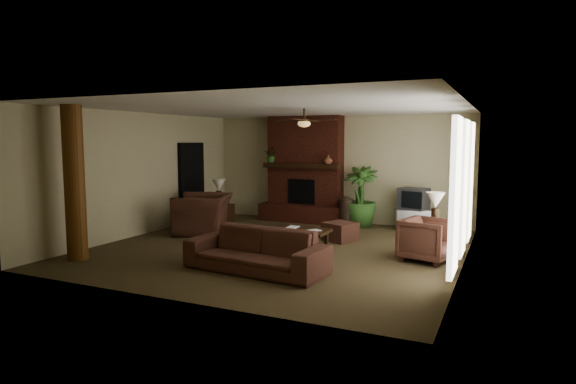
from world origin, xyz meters
The scene contains 23 objects.
room_shell centered at (0.00, 0.00, 1.40)m, with size 7.00×7.00×7.00m.
fireplace centered at (-0.80, 3.22, 1.16)m, with size 2.40×0.70×2.80m.
windows centered at (3.45, 0.20, 1.35)m, with size 0.08×3.65×2.35m.
log_column centered at (-2.95, -2.40, 1.40)m, with size 0.36×0.36×2.80m, color brown.
doorway centered at (-3.44, 1.80, 1.05)m, with size 0.10×1.00×2.10m, color black.
ceiling_fan centered at (0.40, 0.30, 2.53)m, with size 1.35×1.35×0.37m.
sofa centered at (0.39, -1.72, 0.47)m, with size 2.40×0.70×0.94m, color #4B2B20.
armchair_left centered at (-2.32, 0.70, 0.60)m, with size 1.38×0.90×1.21m, color #4B2B20.
armchair_right centered at (2.88, 0.15, 0.43)m, with size 0.83×0.78×0.86m, color #4B2B20.
coffee_table centered at (0.43, -0.06, 0.37)m, with size 1.20×0.70×0.43m.
ottoman centered at (0.89, 1.17, 0.20)m, with size 0.60×0.60×0.40m, color #4B2B20.
tv_stand centered at (2.10, 3.15, 0.25)m, with size 0.85×0.50×0.50m, color #B4B4B6.
tv centered at (2.09, 3.14, 0.76)m, with size 0.77×0.69×0.52m.
floor_vase centered at (0.48, 2.86, 0.43)m, with size 0.34×0.34×0.77m.
floor_plant centered at (0.78, 3.05, 0.42)m, with size 0.85×1.52×0.85m, color #355F26.
side_table_left centered at (-2.42, 1.64, 0.28)m, with size 0.50×0.50×0.55m, color black.
lamp_left centered at (-2.47, 1.60, 1.00)m, with size 0.37×0.37×0.65m.
side_table_right centered at (2.87, 0.68, 0.28)m, with size 0.50×0.50×0.55m, color black.
lamp_right centered at (2.93, 0.68, 1.00)m, with size 0.39×0.39×0.65m.
mantel_plant centered at (-1.68, 3.01, 1.72)m, with size 0.38×0.42×0.33m, color #355F26.
mantel_vase centered at (-0.04, 2.94, 1.67)m, with size 0.22×0.23×0.22m, color brown.
book_a centered at (0.18, -0.02, 0.57)m, with size 0.22×0.03×0.29m, color #999999.
book_b centered at (0.70, -0.10, 0.58)m, with size 0.21×0.02×0.29m, color #999999.
Camera 1 is at (4.16, -8.67, 2.19)m, focal length 30.15 mm.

